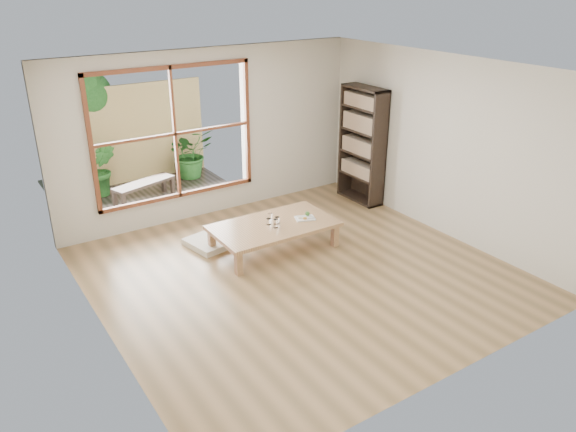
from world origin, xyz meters
name	(u,v)px	position (x,y,z in m)	size (l,w,h in m)	color
ground	(299,272)	(0.00, 0.00, 0.00)	(5.00, 5.00, 0.00)	#A47F52
low_table	(274,227)	(0.09, 0.77, 0.33)	(1.73, 0.99, 0.38)	tan
floor_cushion	(211,242)	(-0.60, 1.36, 0.04)	(0.61, 0.61, 0.09)	silver
bookshelf	(362,145)	(2.33, 1.55, 0.96)	(0.31, 0.87, 1.93)	black
glass_tall	(276,223)	(0.06, 0.66, 0.44)	(0.07, 0.07, 0.12)	silver
glass_mid	(277,220)	(0.15, 0.76, 0.42)	(0.07, 0.07, 0.10)	silver
glass_short	(270,216)	(0.15, 0.95, 0.42)	(0.07, 0.07, 0.09)	silver
glass_small	(269,222)	(0.03, 0.80, 0.42)	(0.07, 0.07, 0.09)	silver
food_tray	(305,217)	(0.58, 0.69, 0.40)	(0.32, 0.27, 0.08)	white
deck	(155,198)	(-0.60, 3.56, 0.00)	(2.80, 2.00, 0.05)	#382F29
garden_bench	(144,185)	(-0.82, 3.43, 0.31)	(1.14, 0.63, 0.35)	black
bamboo_fence	(130,135)	(-0.60, 4.56, 0.90)	(2.80, 0.06, 1.80)	tan
shrub_right	(190,153)	(0.37, 4.16, 0.49)	(0.83, 0.72, 0.93)	#275D22
shrub_left	(101,169)	(-1.31, 4.11, 0.50)	(0.52, 0.42, 0.95)	#275D22
garden_tree	(82,96)	(-1.28, 4.86, 1.63)	(1.04, 0.85, 2.22)	#4C3D2D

